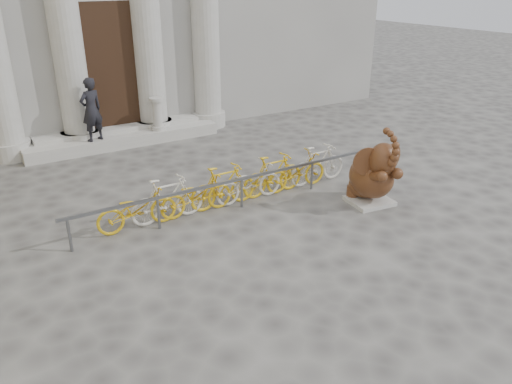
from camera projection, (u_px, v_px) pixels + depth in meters
ground at (301, 291)px, 8.42m from camera, size 80.00×80.00×0.00m
entrance_steps at (123, 138)px, 15.67m from camera, size 6.00×1.20×0.36m
elephant_statue at (373, 176)px, 11.37m from camera, size 1.26×1.46×1.90m
bike_rack at (236, 183)px, 11.45m from camera, size 8.00×0.53×1.00m
pedestrian at (91, 110)px, 14.50m from camera, size 0.79×0.65×1.87m
balustrade_post at (157, 115)px, 15.69m from camera, size 0.42×0.42×1.03m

